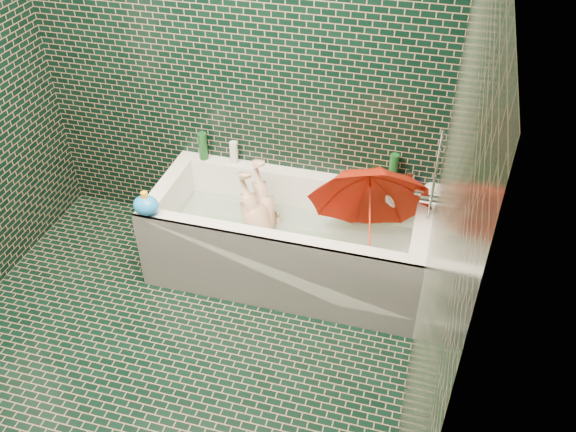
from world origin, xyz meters
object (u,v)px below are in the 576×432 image
(child, at_px, (264,229))
(bath_toy, at_px, (146,205))
(umbrella, at_px, (370,219))
(rubber_duck, at_px, (374,179))
(bathtub, at_px, (288,247))

(child, relative_size, bath_toy, 4.62)
(umbrella, xyz_separation_m, rubber_duck, (-0.03, 0.35, 0.05))
(rubber_duck, relative_size, bath_toy, 0.66)
(child, xyz_separation_m, rubber_duck, (0.62, 0.32, 0.29))
(child, height_order, bath_toy, bath_toy)
(rubber_duck, bearing_deg, child, -144.88)
(child, bearing_deg, umbrella, 105.75)
(child, relative_size, umbrella, 1.26)
(bath_toy, bearing_deg, child, 50.79)
(umbrella, bearing_deg, rubber_duck, 91.02)
(child, distance_m, rubber_duck, 0.76)
(bath_toy, bearing_deg, bathtub, 44.88)
(bathtub, relative_size, rubber_duck, 13.50)
(bathtub, bearing_deg, child, 176.12)
(bathtub, distance_m, rubber_duck, 0.69)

